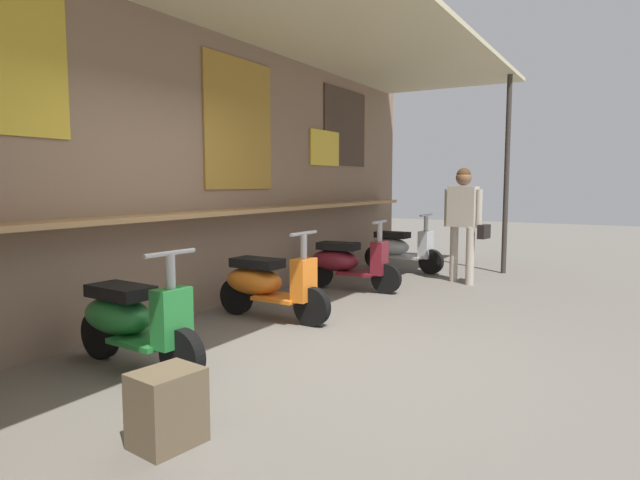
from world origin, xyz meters
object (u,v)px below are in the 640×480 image
object	(u,v)px
scooter_green	(131,319)
scooter_silver	(399,248)
shopper_with_handbag	(464,213)
scooter_orange	(266,283)
scooter_maroon	(346,262)
merchandise_crate	(167,408)

from	to	relation	value
scooter_green	scooter_silver	distance (m)	5.60
scooter_silver	shopper_with_handbag	size ratio (longest dim) A/B	0.84
scooter_orange	shopper_with_handbag	bearing A→B (deg)	70.20
scooter_orange	scooter_maroon	world-z (taller)	same
scooter_green	scooter_orange	bearing A→B (deg)	94.32
scooter_green	scooter_silver	size ratio (longest dim) A/B	1.00
scooter_green	scooter_maroon	xyz separation A→B (m)	(3.70, 0.00, 0.00)
shopper_with_handbag	merchandise_crate	world-z (taller)	shopper_with_handbag
scooter_orange	scooter_silver	bearing A→B (deg)	91.39
scooter_green	scooter_maroon	distance (m)	3.70
scooter_maroon	merchandise_crate	bearing A→B (deg)	-78.59
scooter_silver	shopper_with_handbag	world-z (taller)	shopper_with_handbag
scooter_maroon	scooter_orange	bearing A→B (deg)	-93.58
scooter_green	shopper_with_handbag	size ratio (longest dim) A/B	0.84
scooter_maroon	scooter_silver	distance (m)	1.90
scooter_maroon	shopper_with_handbag	world-z (taller)	shopper_with_handbag
scooter_orange	scooter_green	bearing A→B (deg)	-88.60
scooter_green	shopper_with_handbag	distance (m)	5.21
scooter_silver	shopper_with_handbag	distance (m)	1.51
scooter_orange	scooter_silver	xyz separation A→B (m)	(3.78, -0.00, 0.00)
scooter_green	scooter_orange	size ratio (longest dim) A/B	1.00
shopper_with_handbag	scooter_orange	bearing A→B (deg)	166.79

